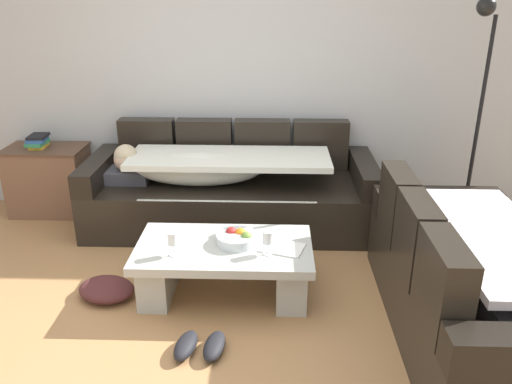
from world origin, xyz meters
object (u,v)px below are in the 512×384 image
at_px(coffee_table, 224,263).
at_px(side_cabinet, 49,180).
at_px(crumpled_garment, 107,289).
at_px(wine_glass_near_left, 173,239).
at_px(fruit_bowl, 237,238).
at_px(wine_glass_near_right, 268,238).
at_px(floor_lamp, 476,108).
at_px(couch_near_window, 471,286).
at_px(pair_of_shoes, 200,346).
at_px(book_stack_on_cabinet, 38,141).
at_px(couch_along_wall, 226,190).
at_px(open_magazine, 282,248).

height_order(coffee_table, side_cabinet, side_cabinet).
bearing_deg(crumpled_garment, wine_glass_near_left, -8.64).
xyz_separation_m(fruit_bowl, wine_glass_near_right, (0.21, -0.15, 0.08)).
distance_m(floor_lamp, crumpled_garment, 3.15).
distance_m(coffee_table, side_cabinet, 2.24).
xyz_separation_m(couch_near_window, pair_of_shoes, (-1.62, -0.25, -0.29)).
bearing_deg(side_cabinet, book_stack_on_cabinet, 175.05).
xyz_separation_m(wine_glass_near_right, pair_of_shoes, (-0.39, -0.52, -0.45)).
height_order(couch_along_wall, couch_near_window, same).
height_order(side_cabinet, book_stack_on_cabinet, book_stack_on_cabinet).
bearing_deg(couch_near_window, side_cabinet, 62.05).
relative_size(coffee_table, crumpled_garment, 3.00).
height_order(coffee_table, crumpled_garment, coffee_table).
height_order(wine_glass_near_left, book_stack_on_cabinet, book_stack_on_cabinet).
bearing_deg(wine_glass_near_right, book_stack_on_cabinet, 145.08).
bearing_deg(coffee_table, fruit_bowl, 19.38).
relative_size(open_magazine, crumpled_garment, 0.70).
xyz_separation_m(couch_along_wall, book_stack_on_cabinet, (-1.74, 0.23, 0.37)).
relative_size(wine_glass_near_right, floor_lamp, 0.09).
relative_size(wine_glass_near_left, open_magazine, 0.59).
bearing_deg(floor_lamp, book_stack_on_cabinet, 174.49).
bearing_deg(fruit_bowl, book_stack_on_cabinet, 145.11).
height_order(couch_along_wall, open_magazine, couch_along_wall).
xyz_separation_m(wine_glass_near_left, open_magazine, (0.71, 0.12, -0.11)).
distance_m(coffee_table, wine_glass_near_right, 0.41).
bearing_deg(couch_along_wall, book_stack_on_cabinet, 172.51).
bearing_deg(open_magazine, couch_near_window, 0.68).
xyz_separation_m(coffee_table, wine_glass_near_left, (-0.32, -0.15, 0.26)).
height_order(wine_glass_near_right, floor_lamp, floor_lamp).
bearing_deg(floor_lamp, couch_near_window, -106.25).
relative_size(wine_glass_near_left, wine_glass_near_right, 1.00).
distance_m(fruit_bowl, open_magazine, 0.31).
relative_size(open_magazine, side_cabinet, 0.39).
xyz_separation_m(fruit_bowl, book_stack_on_cabinet, (-1.92, 1.34, 0.28)).
bearing_deg(wine_glass_near_left, coffee_table, 25.67).
distance_m(couch_along_wall, crumpled_garment, 1.44).
bearing_deg(crumpled_garment, couch_near_window, -7.68).
bearing_deg(open_magazine, side_cabinet, 165.49).
distance_m(wine_glass_near_right, side_cabinet, 2.55).
bearing_deg(pair_of_shoes, couch_near_window, 8.65).
bearing_deg(book_stack_on_cabinet, wine_glass_near_left, -45.16).
bearing_deg(fruit_bowl, coffee_table, -160.62).
xyz_separation_m(couch_near_window, wine_glass_near_right, (-1.23, 0.28, 0.16)).
bearing_deg(wine_glass_near_right, side_cabinet, 144.50).
bearing_deg(wine_glass_near_right, open_magazine, 40.71).
bearing_deg(couch_along_wall, open_magazine, -67.64).
distance_m(couch_near_window, side_cabinet, 3.75).
height_order(couch_along_wall, pair_of_shoes, couch_along_wall).
relative_size(floor_lamp, crumpled_garment, 4.88).
distance_m(wine_glass_near_left, floor_lamp, 2.61).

